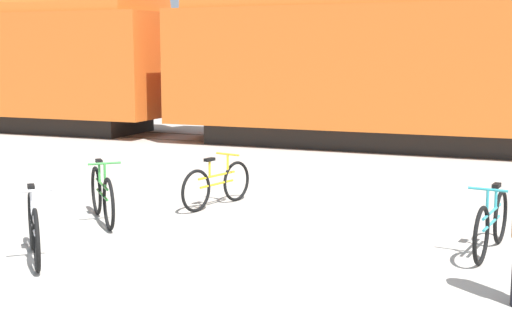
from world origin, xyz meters
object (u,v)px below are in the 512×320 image
Objects in this scene: bicycle_silver at (34,228)px; bicycle_yellow at (217,184)px; freight_train at (422,45)px; bicycle_green at (102,196)px; bicycle_teal at (491,224)px.

bicycle_yellow is at bearing 77.88° from bicycle_silver.
freight_train is 12.17m from bicycle_silver.
freight_train is 31.56× the size of bicycle_silver.
bicycle_green reaches higher than bicycle_teal.
bicycle_yellow is 4.45m from bicycle_teal.
bicycle_yellow is at bearing 164.33° from bicycle_teal.
bicycle_teal is at bearing 4.19° from bicycle_green.
freight_train reaches higher than bicycle_silver.
bicycle_silver is 3.61m from bicycle_yellow.
bicycle_yellow is 1.24× the size of bicycle_green.
freight_train is 30.87× the size of bicycle_green.
freight_train is at bearing 77.23° from bicycle_silver.
bicycle_green is (-2.99, -9.74, -2.25)m from freight_train.
bicycle_green reaches higher than bicycle_yellow.
bicycle_yellow is at bearing -103.05° from freight_train.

